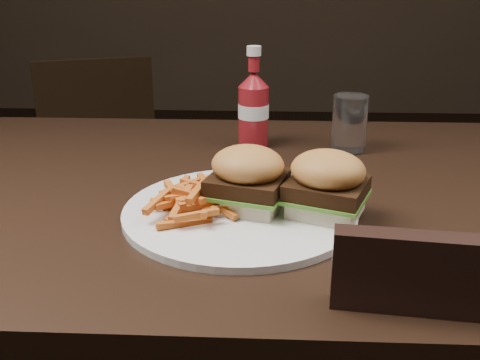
{
  "coord_description": "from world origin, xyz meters",
  "views": [
    {
      "loc": [
        0.06,
        -0.84,
        1.08
      ],
      "look_at": [
        0.02,
        -0.11,
        0.8
      ],
      "focal_mm": 42.0,
      "sensor_mm": 36.0,
      "label": 1
    }
  ],
  "objects_px": {
    "plate": "(240,212)",
    "dining_table": "(228,195)",
    "chair_far": "(99,166)",
    "ketchup_bottle": "(253,117)",
    "tumbler": "(349,123)"
  },
  "relations": [
    {
      "from": "plate",
      "to": "chair_far",
      "type": "bearing_deg",
      "value": 116.47
    },
    {
      "from": "dining_table",
      "to": "plate",
      "type": "height_order",
      "value": "plate"
    },
    {
      "from": "chair_far",
      "to": "plate",
      "type": "height_order",
      "value": "plate"
    },
    {
      "from": "ketchup_bottle",
      "to": "tumbler",
      "type": "distance_m",
      "value": 0.18
    },
    {
      "from": "plate",
      "to": "ketchup_bottle",
      "type": "bearing_deg",
      "value": 88.1
    },
    {
      "from": "chair_far",
      "to": "tumbler",
      "type": "distance_m",
      "value": 1.13
    },
    {
      "from": "plate",
      "to": "tumbler",
      "type": "bearing_deg",
      "value": 57.97
    },
    {
      "from": "chair_far",
      "to": "ketchup_bottle",
      "type": "height_order",
      "value": "ketchup_bottle"
    },
    {
      "from": "dining_table",
      "to": "plate",
      "type": "bearing_deg",
      "value": -78.59
    },
    {
      "from": "dining_table",
      "to": "tumbler",
      "type": "distance_m",
      "value": 0.29
    },
    {
      "from": "dining_table",
      "to": "tumbler",
      "type": "relative_size",
      "value": 11.71
    },
    {
      "from": "chair_far",
      "to": "plate",
      "type": "bearing_deg",
      "value": 96.31
    },
    {
      "from": "chair_far",
      "to": "tumbler",
      "type": "relative_size",
      "value": 3.57
    },
    {
      "from": "chair_far",
      "to": "tumbler",
      "type": "xyz_separation_m",
      "value": [
        0.73,
        -0.78,
        0.38
      ]
    },
    {
      "from": "plate",
      "to": "dining_table",
      "type": "bearing_deg",
      "value": 101.41
    }
  ]
}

